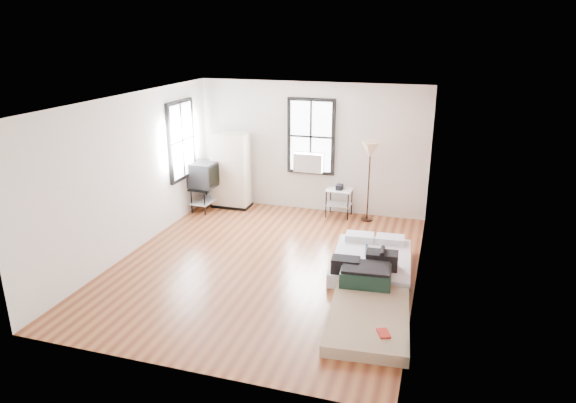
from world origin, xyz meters
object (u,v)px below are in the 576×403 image
(mattress_bare, at_px, (368,304))
(floor_lamp, at_px, (370,154))
(side_table, at_px, (339,195))
(mattress_main, at_px, (371,261))
(wardrobe, at_px, (231,171))
(tv_stand, at_px, (204,176))

(mattress_bare, bearing_deg, floor_lamp, 94.14)
(side_table, bearing_deg, mattress_main, -66.23)
(mattress_main, bearing_deg, side_table, 109.70)
(side_table, bearing_deg, wardrobe, -178.37)
(mattress_main, bearing_deg, wardrobe, 142.60)
(wardrobe, height_order, floor_lamp, wardrobe)
(wardrobe, height_order, side_table, wardrobe)
(mattress_bare, distance_m, floor_lamp, 3.96)
(floor_lamp, bearing_deg, mattress_bare, -81.00)
(mattress_main, distance_m, tv_stand, 4.44)
(wardrobe, relative_size, floor_lamp, 1.00)
(side_table, bearing_deg, floor_lamp, -6.43)
(floor_lamp, distance_m, tv_stand, 3.62)
(mattress_main, bearing_deg, mattress_bare, -87.42)
(wardrobe, distance_m, floor_lamp, 3.13)
(mattress_main, bearing_deg, tv_stand, 150.20)
(tv_stand, bearing_deg, mattress_main, -22.31)
(mattress_bare, height_order, tv_stand, tv_stand)
(wardrobe, relative_size, tv_stand, 1.55)
(mattress_bare, relative_size, floor_lamp, 1.27)
(mattress_bare, bearing_deg, wardrobe, 129.85)
(mattress_main, height_order, side_table, side_table)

